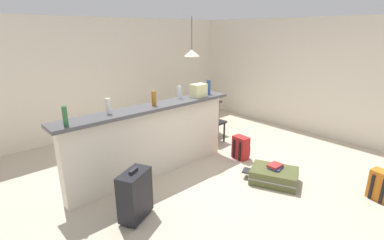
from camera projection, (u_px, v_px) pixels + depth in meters
ground_plane at (211, 172)px, 4.72m from camera, size 13.00×13.00×0.05m
wall_back at (116, 75)px, 6.49m from camera, size 6.60×0.10×2.50m
wall_right at (295, 75)px, 6.50m from camera, size 0.10×6.00×2.50m
partition_half_wall at (153, 143)px, 4.44m from camera, size 2.80×0.20×1.10m
bar_countertop at (151, 108)px, 4.27m from camera, size 2.96×0.40×0.05m
bottle_green at (65, 116)px, 3.34m from camera, size 0.06×0.06×0.24m
bottle_white at (108, 106)px, 3.83m from camera, size 0.07×0.07×0.22m
bottle_amber at (154, 98)px, 4.25m from camera, size 0.07×0.07×0.22m
bottle_clear at (179, 92)px, 4.69m from camera, size 0.06×0.06×0.21m
bottle_blue at (208, 87)px, 5.00m from camera, size 0.07×0.07×0.26m
grocery_bag at (199, 90)px, 4.82m from camera, size 0.26×0.18×0.22m
dining_table at (192, 106)px, 6.24m from camera, size 1.10×0.80×0.74m
dining_chair_near_partition at (211, 117)px, 5.85m from camera, size 0.43×0.43×0.93m
pendant_lamp at (192, 53)px, 5.96m from camera, size 0.34×0.34×0.84m
suitcase_flat_olive at (274, 176)px, 4.33m from camera, size 0.73×0.89×0.22m
suitcase_upright_black at (135, 195)px, 3.44m from camera, size 0.50×0.41×0.67m
backpack_orange at (381, 186)px, 3.87m from camera, size 0.28×0.31×0.42m
backpack_red at (241, 148)px, 5.12m from camera, size 0.27×0.29×0.42m
book_stack at (275, 166)px, 4.32m from camera, size 0.25×0.20×0.06m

